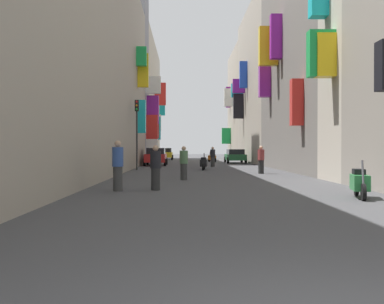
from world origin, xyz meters
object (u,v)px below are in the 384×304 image
parked_car_yellow (165,154)px  scooter_black (204,163)px  scooter_orange (212,158)px  pedestrian_near_right (261,160)px  scooter_green (360,182)px  pedestrian_far_away (184,163)px  pedestrian_mid_street (118,166)px  traffic_light_near_corner (137,123)px  parked_car_red (156,156)px  pedestrian_crossing (213,157)px  pedestrian_near_left (156,168)px  parked_car_green (235,156)px  scooter_red (183,157)px

parked_car_yellow → scooter_black: 25.35m
scooter_black → scooter_orange: same height
pedestrian_near_right → scooter_green: bearing=-86.5°
pedestrian_far_away → scooter_green: bearing=-54.5°
scooter_orange → pedestrian_mid_street: bearing=-99.9°
scooter_black → traffic_light_near_corner: (-4.49, -0.13, 2.70)m
pedestrian_near_right → parked_car_red: bearing=119.6°
scooter_black → pedestrian_crossing: 4.31m
scooter_black → pedestrian_near_left: (-2.32, -13.88, 0.32)m
scooter_orange → pedestrian_crossing: bearing=-93.5°
scooter_black → parked_car_green: bearing=74.3°
parked_car_yellow → pedestrian_crossing: (4.63, -20.87, 0.00)m
parked_car_yellow → scooter_red: size_ratio=2.47×
parked_car_green → traffic_light_near_corner: (-8.20, -13.32, 2.44)m
scooter_orange → traffic_light_near_corner: traffic_light_near_corner is taller
parked_car_red → pedestrian_crossing: 5.74m
pedestrian_near_right → pedestrian_mid_street: size_ratio=0.93×
parked_car_red → pedestrian_crossing: pedestrian_crossing is taller
scooter_orange → traffic_light_near_corner: size_ratio=0.40×
scooter_black → pedestrian_near_right: size_ratio=1.19×
pedestrian_mid_street → parked_car_yellow: bearing=90.2°
parked_car_yellow → pedestrian_near_right: (6.83, -29.44, 0.02)m
parked_car_green → pedestrian_mid_street: 28.30m
scooter_black → scooter_green: bearing=-76.8°
scooter_black → scooter_green: size_ratio=1.08×
scooter_black → parked_car_yellow: bearing=98.5°
pedestrian_mid_street → pedestrian_crossing: bearing=76.2°
scooter_black → scooter_orange: 15.83m
parked_car_red → pedestrian_near_left: size_ratio=2.73×
parked_car_green → traffic_light_near_corner: traffic_light_near_corner is taller
parked_car_red → pedestrian_near_right: 13.79m
scooter_green → traffic_light_near_corner: bearing=117.1°
parked_car_red → pedestrian_crossing: size_ratio=2.74×
pedestrian_far_away → pedestrian_mid_street: bearing=-114.3°
parked_car_red → pedestrian_near_left: pedestrian_near_left is taller
pedestrian_mid_street → pedestrian_far_away: size_ratio=1.11×
pedestrian_crossing → pedestrian_near_left: (-3.22, -18.09, 0.00)m
pedestrian_crossing → pedestrian_far_away: (-2.23, -13.33, -0.00)m
parked_car_yellow → scooter_green: 42.14m
scooter_orange → pedestrian_mid_street: 30.34m
pedestrian_near_left → pedestrian_near_right: (5.42, 9.52, 0.02)m
scooter_black → pedestrian_far_away: pedestrian_far_away is taller
parked_car_red → scooter_orange: bearing=56.8°
pedestrian_near_right → pedestrian_near_left: bearing=-119.7°
scooter_orange → pedestrian_far_away: pedestrian_far_away is taller
parked_car_yellow → traffic_light_near_corner: size_ratio=0.95×
parked_car_yellow → pedestrian_mid_street: size_ratio=2.58×
scooter_red → parked_car_red: bearing=-102.7°
pedestrian_crossing → pedestrian_mid_street: pedestrian_mid_street is taller
scooter_green → pedestrian_near_left: pedestrian_near_left is taller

